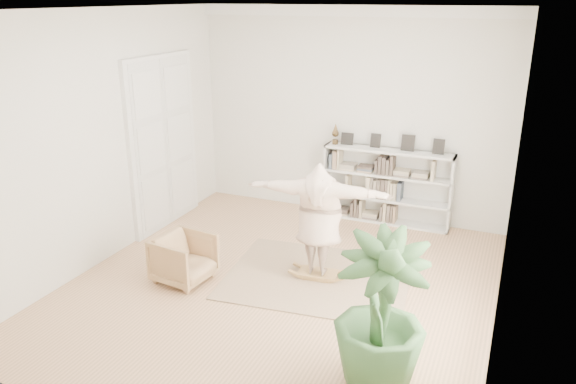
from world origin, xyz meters
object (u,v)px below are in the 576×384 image
(armchair, at_px, (184,259))
(bookshelf, at_px, (386,187))
(rocker_board, at_px, (318,273))
(houseplant, at_px, (380,313))
(person, at_px, (319,217))

(armchair, bearing_deg, bookshelf, -25.39)
(bookshelf, relative_size, rocker_board, 3.85)
(houseplant, bearing_deg, rocker_board, 125.28)
(armchair, distance_m, person, 1.94)
(armchair, height_order, person, person)
(armchair, xyz_separation_m, houseplant, (3.00, -1.09, 0.49))
(rocker_board, relative_size, person, 0.29)
(rocker_board, distance_m, person, 0.86)
(bookshelf, distance_m, houseplant, 4.41)
(armchair, xyz_separation_m, person, (1.68, 0.78, 0.60))
(bookshelf, xyz_separation_m, houseplant, (0.97, -4.30, 0.18))
(person, xyz_separation_m, houseplant, (1.32, -1.87, -0.11))
(bookshelf, distance_m, armchair, 3.81)
(armchair, xyz_separation_m, rocker_board, (1.68, 0.78, -0.26))
(rocker_board, bearing_deg, armchair, -161.45)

